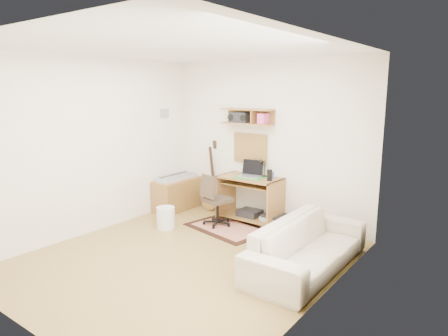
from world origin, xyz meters
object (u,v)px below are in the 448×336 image
Objects in this scene: task_chair at (217,200)px; cabinet at (177,194)px; printer at (279,222)px; sofa at (308,238)px; desk at (250,200)px.

cabinet is (-1.13, 0.28, -0.15)m from task_chair.
printer is 1.51m from sofa.
cabinet is 0.46× the size of sofa.
cabinet is at bearing 73.68° from sofa.
sofa reaches higher than desk.
cabinet is at bearing -173.12° from desk.
cabinet is at bearing -165.42° from printer.
sofa is (1.83, -0.59, -0.03)m from task_chair.
printer is (1.96, 0.22, -0.19)m from cabinet.
task_chair is 1.18m from cabinet.
cabinet is 1.98m from printer.
sofa is (1.00, -1.09, 0.30)m from printer.
task_chair is 1.73× the size of printer.
desk is 2.06× the size of printer.
cabinet is 1.85× the size of printer.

